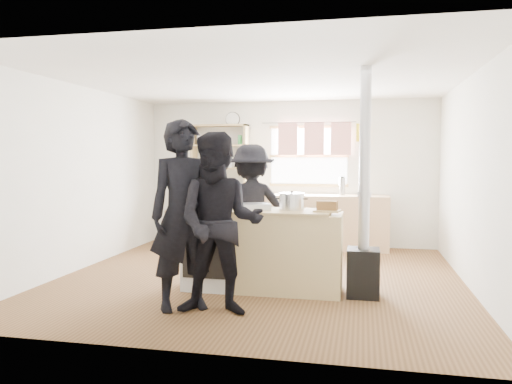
% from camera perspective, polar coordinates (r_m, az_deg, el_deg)
% --- Properties ---
extents(ground, '(5.00, 5.00, 0.01)m').
position_cam_1_polar(ground, '(6.44, 0.42, -9.80)').
color(ground, brown).
rests_on(ground, ground).
extents(back_counter, '(3.40, 0.55, 0.90)m').
position_cam_1_polar(back_counter, '(8.50, 3.45, -3.31)').
color(back_counter, tan).
rests_on(back_counter, ground).
extents(shelving_unit, '(1.00, 0.28, 1.20)m').
position_cam_1_polar(shelving_unit, '(8.81, -4.16, 3.87)').
color(shelving_unit, tan).
rests_on(shelving_unit, back_counter).
extents(thermos, '(0.10, 0.10, 0.29)m').
position_cam_1_polar(thermos, '(8.36, 9.82, 0.62)').
color(thermos, silver).
rests_on(thermos, back_counter).
extents(cooking_island, '(1.97, 0.64, 0.93)m').
position_cam_1_polar(cooking_island, '(5.78, 0.73, -6.61)').
color(cooking_island, white).
rests_on(cooking_island, ground).
extents(skillet_greens, '(0.35, 0.35, 0.05)m').
position_cam_1_polar(skillet_greens, '(5.73, -6.50, -1.75)').
color(skillet_greens, black).
rests_on(skillet_greens, cooking_island).
extents(roast_tray, '(0.41, 0.39, 0.07)m').
position_cam_1_polar(roast_tray, '(5.72, -0.15, -1.63)').
color(roast_tray, silver).
rests_on(roast_tray, cooking_island).
extents(stockpot_stove, '(0.25, 0.25, 0.20)m').
position_cam_1_polar(stockpot_stove, '(5.98, -3.04, -0.92)').
color(stockpot_stove, silver).
rests_on(stockpot_stove, cooking_island).
extents(stockpot_counter, '(0.29, 0.29, 0.22)m').
position_cam_1_polar(stockpot_counter, '(5.70, 4.11, -1.07)').
color(stockpot_counter, silver).
rests_on(stockpot_counter, cooking_island).
extents(bread_board, '(0.30, 0.23, 0.12)m').
position_cam_1_polar(bread_board, '(5.54, 8.13, -1.73)').
color(bread_board, tan).
rests_on(bread_board, cooking_island).
extents(flue_heater, '(0.35, 0.35, 2.50)m').
position_cam_1_polar(flue_heater, '(5.59, 12.20, -5.20)').
color(flue_heater, black).
rests_on(flue_heater, ground).
extents(person_near_left, '(0.83, 0.77, 1.91)m').
position_cam_1_polar(person_near_left, '(5.03, -8.20, -2.63)').
color(person_near_left, black).
rests_on(person_near_left, ground).
extents(person_near_right, '(0.94, 0.78, 1.77)m').
position_cam_1_polar(person_near_right, '(4.84, -4.15, -3.65)').
color(person_near_right, black).
rests_on(person_near_right, ground).
extents(person_far, '(1.26, 1.03, 1.70)m').
position_cam_1_polar(person_far, '(6.63, -0.56, -1.89)').
color(person_far, black).
rests_on(person_far, ground).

